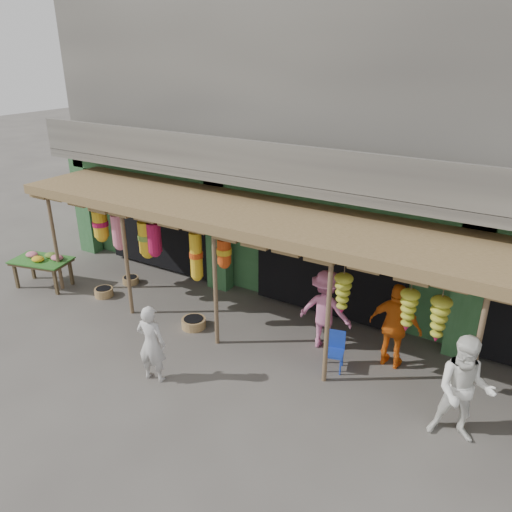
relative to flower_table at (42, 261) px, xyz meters
The scene contains 12 objects.
ground 7.03m from the flower_table, ahead, with size 80.00×80.00×0.00m, color #514C47.
building 9.09m from the flower_table, 36.55° to the left, with size 16.40×6.80×7.00m.
awning 7.15m from the flower_table, ahead, with size 14.00×2.70×2.79m.
flower_table is the anchor object (origin of this frame).
blue_chair 8.00m from the flower_table, ahead, with size 0.45×0.46×0.78m.
basket_left 2.30m from the flower_table, 35.41° to the left, with size 0.43×0.43×0.18m, color olive.
basket_mid 4.71m from the flower_table, ahead, with size 0.55×0.55×0.21m, color olive.
basket_right 1.90m from the flower_table, 12.15° to the left, with size 0.46×0.46×0.21m, color #A06F4A.
person_front 5.41m from the flower_table, 16.47° to the right, with size 0.57×0.38×1.57m, color beige.
person_right 10.44m from the flower_table, ahead, with size 0.91×0.71×1.87m, color white.
person_vendor 9.02m from the flower_table, ahead, with size 1.04×0.43×1.78m, color orange.
person_shopper 7.59m from the flower_table, ahead, with size 1.13×0.65×1.74m, color #CB6B94.
Camera 1 is at (3.98, -7.58, 5.92)m, focal length 35.00 mm.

